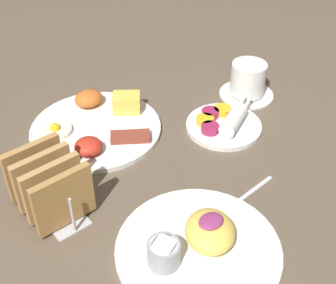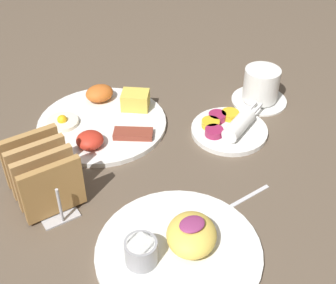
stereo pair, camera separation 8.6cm
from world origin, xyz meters
name	(u,v)px [view 2 (the right image)]	position (x,y,z in m)	size (l,w,h in m)	color
ground_plane	(149,179)	(0.00, 0.00, 0.00)	(3.00, 3.00, 0.00)	brown
plate_breakfast	(104,120)	(0.01, 0.19, 0.01)	(0.26, 0.26, 0.05)	white
plate_condiments	(229,128)	(0.20, 0.03, 0.01)	(0.17, 0.15, 0.04)	white
plate_foreground	(178,247)	(-0.05, -0.16, 0.01)	(0.25, 0.25, 0.06)	white
toast_rack	(43,175)	(-0.17, 0.06, 0.05)	(0.10, 0.15, 0.10)	#B7B7BC
coffee_cup	(261,87)	(0.33, 0.09, 0.04)	(0.12, 0.12, 0.08)	white
teaspoon	(230,206)	(0.08, -0.13, 0.00)	(0.13, 0.02, 0.01)	silver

